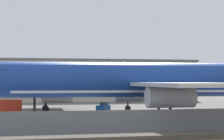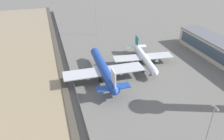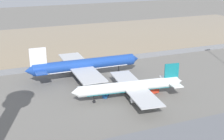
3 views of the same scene
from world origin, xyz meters
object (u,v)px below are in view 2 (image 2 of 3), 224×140
Objects in this scene: passenger_jet_white_teal at (144,57)px; ops_van at (136,56)px; apron_light_mast_apron_west at (96,18)px; baggage_tug at (142,70)px; cargo_jet_blue at (104,69)px; apron_light_mast_apron_east at (209,127)px.

ops_van is at bearing -173.39° from passenger_jet_white_teal.
passenger_jet_white_teal is 1.76× the size of apron_light_mast_apron_west.
baggage_tug is 0.15× the size of apron_light_mast_apron_west.
apron_light_mast_apron_east reaches higher than cargo_jet_blue.
ops_van is 0.28× the size of apron_light_mast_apron_east.
ops_van is at bearing 124.76° from cargo_jet_blue.
apron_light_mast_apron_west reaches higher than ops_van.
passenger_jet_white_teal reaches higher than baggage_tug.
cargo_jet_blue is 9.09× the size of ops_van.
cargo_jet_blue is 28.32m from passenger_jet_white_teal.
cargo_jet_blue is 59.11m from apron_light_mast_apron_east.
apron_light_mast_apron_east is (56.47, -2.61, 9.98)m from baggage_tug.
apron_light_mast_apron_west is at bearing -171.44° from baggage_tug.
ops_van is at bearing 15.20° from apron_light_mast_apron_west.
apron_light_mast_apron_west is 1.24× the size of apron_light_mast_apron_east.
cargo_jet_blue is at bearing -71.67° from passenger_jet_white_teal.
ops_van is 74.24m from apron_light_mast_apron_east.
baggage_tug is 0.65× the size of ops_van.
apron_light_mast_apron_east is at bearing 19.63° from cargo_jet_blue.
apron_light_mast_apron_west is at bearing -176.58° from apron_light_mast_apron_east.
apron_light_mast_apron_east is (55.47, 19.78, 5.09)m from cargo_jet_blue.
apron_light_mast_apron_west reaches higher than apron_light_mast_apron_east.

